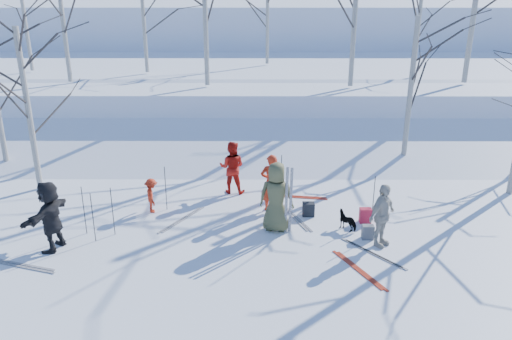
{
  "coord_description": "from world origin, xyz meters",
  "views": [
    {
      "loc": [
        0.05,
        -11.84,
        6.14
      ],
      "look_at": [
        0.0,
        1.5,
        1.3
      ],
      "focal_mm": 35.0,
      "sensor_mm": 36.0,
      "label": 1
    }
  ],
  "objects_px": {
    "skier_redor_behind": "(232,167)",
    "backpack_red": "(365,216)",
    "skier_cream_east": "(382,216)",
    "backpack_dark": "(308,209)",
    "dog": "(348,220)",
    "skier_olive_center": "(276,197)",
    "backpack_grey": "(368,232)",
    "skier_red_north": "(271,183)",
    "skier_red_seated": "(152,196)",
    "skier_grey_west": "(50,216)"
  },
  "relations": [
    {
      "from": "skier_redor_behind",
      "to": "skier_cream_east",
      "type": "relative_size",
      "value": 1.02
    },
    {
      "from": "skier_olive_center",
      "to": "skier_red_north",
      "type": "distance_m",
      "value": 1.31
    },
    {
      "from": "skier_red_north",
      "to": "skier_olive_center",
      "type": "bearing_deg",
      "value": 91.99
    },
    {
      "from": "skier_red_seated",
      "to": "skier_grey_west",
      "type": "distance_m",
      "value": 3.03
    },
    {
      "from": "skier_red_seated",
      "to": "backpack_grey",
      "type": "bearing_deg",
      "value": -122.68
    },
    {
      "from": "skier_cream_east",
      "to": "backpack_dark",
      "type": "distance_m",
      "value": 2.48
    },
    {
      "from": "skier_red_north",
      "to": "backpack_red",
      "type": "height_order",
      "value": "skier_red_north"
    },
    {
      "from": "dog",
      "to": "backpack_red",
      "type": "bearing_deg",
      "value": 168.24
    },
    {
      "from": "backpack_grey",
      "to": "backpack_dark",
      "type": "distance_m",
      "value": 1.99
    },
    {
      "from": "skier_olive_center",
      "to": "skier_red_north",
      "type": "bearing_deg",
      "value": -74.53
    },
    {
      "from": "skier_red_seated",
      "to": "skier_grey_west",
      "type": "relative_size",
      "value": 0.57
    },
    {
      "from": "skier_red_seated",
      "to": "dog",
      "type": "relative_size",
      "value": 1.67
    },
    {
      "from": "skier_olive_center",
      "to": "skier_red_seated",
      "type": "height_order",
      "value": "skier_olive_center"
    },
    {
      "from": "skier_red_north",
      "to": "backpack_dark",
      "type": "relative_size",
      "value": 4.29
    },
    {
      "from": "backpack_dark",
      "to": "skier_cream_east",
      "type": "bearing_deg",
      "value": -46.66
    },
    {
      "from": "skier_red_north",
      "to": "skier_redor_behind",
      "type": "height_order",
      "value": "skier_red_north"
    },
    {
      "from": "skier_redor_behind",
      "to": "skier_cream_east",
      "type": "distance_m",
      "value": 5.27
    },
    {
      "from": "skier_grey_west",
      "to": "backpack_grey",
      "type": "relative_size",
      "value": 4.75
    },
    {
      "from": "skier_cream_east",
      "to": "backpack_dark",
      "type": "xyz_separation_m",
      "value": [
        -1.65,
        1.75,
        -0.63
      ]
    },
    {
      "from": "skier_red_north",
      "to": "skier_redor_behind",
      "type": "relative_size",
      "value": 1.01
    },
    {
      "from": "skier_grey_west",
      "to": "backpack_dark",
      "type": "xyz_separation_m",
      "value": [
        6.56,
        1.96,
        -0.7
      ]
    },
    {
      "from": "skier_redor_behind",
      "to": "skier_grey_west",
      "type": "height_order",
      "value": "skier_grey_west"
    },
    {
      "from": "skier_cream_east",
      "to": "backpack_dark",
      "type": "bearing_deg",
      "value": 90.82
    },
    {
      "from": "skier_olive_center",
      "to": "skier_redor_behind",
      "type": "xyz_separation_m",
      "value": [
        -1.31,
        2.66,
        -0.11
      ]
    },
    {
      "from": "skier_redor_behind",
      "to": "skier_grey_west",
      "type": "distance_m",
      "value": 5.68
    },
    {
      "from": "skier_red_seated",
      "to": "dog",
      "type": "xyz_separation_m",
      "value": [
        5.52,
        -1.1,
        -0.25
      ]
    },
    {
      "from": "skier_olive_center",
      "to": "skier_redor_behind",
      "type": "relative_size",
      "value": 1.13
    },
    {
      "from": "dog",
      "to": "backpack_dark",
      "type": "distance_m",
      "value": 1.3
    },
    {
      "from": "dog",
      "to": "backpack_dark",
      "type": "height_order",
      "value": "dog"
    },
    {
      "from": "skier_redor_behind",
      "to": "dog",
      "type": "relative_size",
      "value": 2.77
    },
    {
      "from": "skier_red_seated",
      "to": "skier_cream_east",
      "type": "relative_size",
      "value": 0.62
    },
    {
      "from": "skier_red_north",
      "to": "skier_red_seated",
      "type": "bearing_deg",
      "value": 0.08
    },
    {
      "from": "skier_olive_center",
      "to": "backpack_grey",
      "type": "xyz_separation_m",
      "value": [
        2.38,
        -0.51,
        -0.77
      ]
    },
    {
      "from": "backpack_red",
      "to": "skier_red_north",
      "type": "bearing_deg",
      "value": 161.96
    },
    {
      "from": "skier_redor_behind",
      "to": "skier_grey_west",
      "type": "relative_size",
      "value": 0.94
    },
    {
      "from": "dog",
      "to": "backpack_grey",
      "type": "bearing_deg",
      "value": 79.51
    },
    {
      "from": "dog",
      "to": "skier_red_seated",
      "type": "bearing_deg",
      "value": -59.08
    },
    {
      "from": "skier_redor_behind",
      "to": "dog",
      "type": "bearing_deg",
      "value": 149.86
    },
    {
      "from": "skier_red_north",
      "to": "backpack_dark",
      "type": "distance_m",
      "value": 1.32
    },
    {
      "from": "skier_red_north",
      "to": "skier_red_seated",
      "type": "height_order",
      "value": "skier_red_north"
    },
    {
      "from": "skier_grey_west",
      "to": "dog",
      "type": "relative_size",
      "value": 2.95
    },
    {
      "from": "skier_cream_east",
      "to": "skier_grey_west",
      "type": "xyz_separation_m",
      "value": [
        -8.21,
        -0.21,
        0.07
      ]
    },
    {
      "from": "skier_olive_center",
      "to": "skier_cream_east",
      "type": "relative_size",
      "value": 1.15
    },
    {
      "from": "skier_red_seated",
      "to": "skier_cream_east",
      "type": "distance_m",
      "value": 6.51
    },
    {
      "from": "skier_olive_center",
      "to": "backpack_red",
      "type": "bearing_deg",
      "value": -158.79
    },
    {
      "from": "skier_redor_behind",
      "to": "skier_cream_east",
      "type": "bearing_deg",
      "value": 146.67
    },
    {
      "from": "backpack_red",
      "to": "skier_red_seated",
      "type": "bearing_deg",
      "value": 173.5
    },
    {
      "from": "skier_red_north",
      "to": "dog",
      "type": "relative_size",
      "value": 2.8
    },
    {
      "from": "skier_redor_behind",
      "to": "backpack_red",
      "type": "height_order",
      "value": "skier_redor_behind"
    },
    {
      "from": "skier_red_north",
      "to": "skier_grey_west",
      "type": "xyz_separation_m",
      "value": [
        -5.49,
        -2.38,
        0.04
      ]
    }
  ]
}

